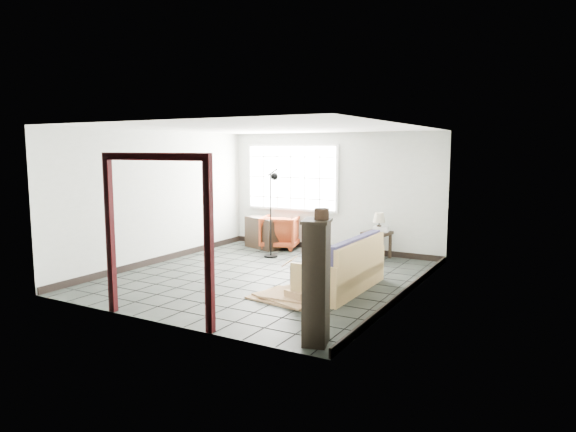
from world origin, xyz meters
The scene contains 15 objects.
ground centered at (0.00, 0.00, 0.00)m, with size 5.50×5.50×0.00m, color black.
room_shell centered at (0.00, 0.03, 1.68)m, with size 5.02×5.52×2.61m.
window_panel centered at (-1.00, 2.70, 1.60)m, with size 2.32×0.08×1.52m.
doorway_trim centered at (0.00, -2.70, 1.38)m, with size 1.80×0.08×2.20m.
futon_sofa centered at (1.54, -0.15, 0.32)m, with size 0.76×1.98×0.87m.
armchair centered at (-1.12, 2.40, 0.41)m, with size 0.80×0.75×0.82m, color #953715.
side_table centered at (1.17, 2.40, 0.46)m, with size 0.56×0.56×0.56m.
table_lamp centered at (1.20, 2.42, 0.83)m, with size 0.33×0.33×0.39m.
projector centered at (1.23, 2.48, 0.62)m, with size 0.33×0.27×0.11m.
floor_lamp centered at (-0.71, 1.38, 0.99)m, with size 0.49×0.47×1.85m.
console_shelf centered at (-1.47, 2.20, 0.35)m, with size 0.97×0.64×0.70m.
tall_shelf centered at (2.15, -2.40, 0.74)m, with size 0.40×0.46×1.46m.
pot centered at (2.20, -2.37, 1.52)m, with size 0.18×0.18×0.12m.
open_box centered at (0.87, -0.14, 0.16)m, with size 0.87×0.57×0.45m.
cardboard_pile centered at (1.08, -0.98, 0.05)m, with size 1.31×1.08×0.18m.
Camera 1 is at (4.67, -7.54, 2.24)m, focal length 32.00 mm.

